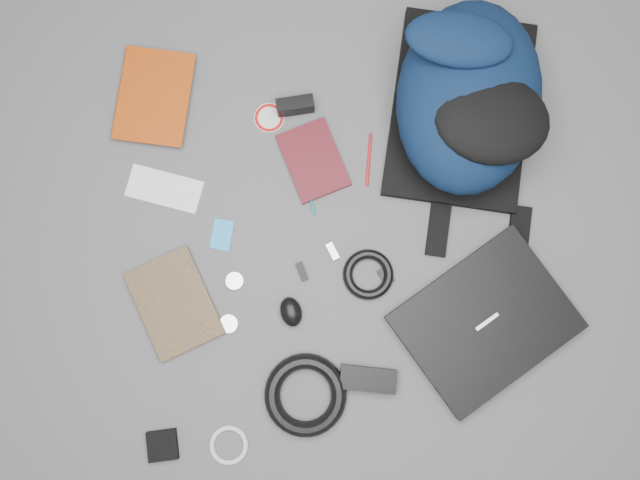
{
  "coord_description": "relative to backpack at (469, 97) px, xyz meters",
  "views": [
    {
      "loc": [
        -0.02,
        -0.17,
        1.6
      ],
      "look_at": [
        0.0,
        0.0,
        0.02
      ],
      "focal_mm": 35.0,
      "sensor_mm": 36.0,
      "label": 1
    }
  ],
  "objects": [
    {
      "name": "sticker_disc",
      "position": [
        -0.5,
        0.05,
        -0.11
      ],
      "size": [
        0.09,
        0.09,
        0.0
      ],
      "primitive_type": "cylinder",
      "rotation": [
        0.0,
        0.0,
        0.18
      ],
      "color": "silver",
      "rests_on": "ground"
    },
    {
      "name": "compact_camera",
      "position": [
        -0.43,
        0.06,
        -0.09
      ],
      "size": [
        0.1,
        0.04,
        0.05
      ],
      "primitive_type": "cube",
      "rotation": [
        0.0,
        0.0,
        0.02
      ],
      "color": "black",
      "rests_on": "ground"
    },
    {
      "name": "cable_coil",
      "position": [
        -0.3,
        -0.4,
        -0.1
      ],
      "size": [
        0.17,
        0.17,
        0.03
      ],
      "primitive_type": "torus",
      "rotation": [
        0.0,
        0.0,
        -0.41
      ],
      "color": "black",
      "rests_on": "ground"
    },
    {
      "name": "comic_book",
      "position": [
        -0.88,
        -0.43,
        -0.11
      ],
      "size": [
        0.24,
        0.29,
        0.02
      ],
      "primitive_type": "imported",
      "rotation": [
        0.0,
        0.0,
        0.31
      ],
      "color": "#A07A0B",
      "rests_on": "ground"
    },
    {
      "name": "pen_teal",
      "position": [
        -0.42,
        -0.16,
        -0.11
      ],
      "size": [
        0.02,
        0.13,
        0.01
      ],
      "primitive_type": "cylinder",
      "rotation": [
        1.57,
        0.0,
        0.12
      ],
      "color": "#0C6F67",
      "rests_on": "ground"
    },
    {
      "name": "power_brick",
      "position": [
        -0.34,
        -0.66,
        -0.1
      ],
      "size": [
        0.15,
        0.09,
        0.03
      ],
      "primitive_type": "cube",
      "rotation": [
        0.0,
        0.0,
        -0.24
      ],
      "color": "black",
      "rests_on": "ground"
    },
    {
      "name": "key_fob",
      "position": [
        -0.25,
        -0.41,
        -0.11
      ],
      "size": [
        0.04,
        0.05,
        0.01
      ],
      "primitive_type": "cube",
      "rotation": [
        0.0,
        0.0,
        0.39
      ],
      "color": "black",
      "rests_on": "ground"
    },
    {
      "name": "envelope",
      "position": [
        -0.79,
        -0.1,
        -0.11
      ],
      "size": [
        0.21,
        0.15,
        0.0
      ],
      "primitive_type": "cube",
      "rotation": [
        0.0,
        0.0,
        -0.39
      ],
      "color": "white",
      "rests_on": "ground"
    },
    {
      "name": "textbook_red",
      "position": [
        -0.88,
        0.17,
        -0.1
      ],
      "size": [
        0.25,
        0.29,
        0.03
      ],
      "primitive_type": "imported",
      "rotation": [
        0.0,
        0.0,
        -0.26
      ],
      "color": "#8F3008",
      "rests_on": "ground"
    },
    {
      "name": "ground",
      "position": [
        -0.41,
        -0.29,
        -0.11
      ],
      "size": [
        4.0,
        4.0,
        0.0
      ],
      "primitive_type": "plane",
      "color": "#4F4F51",
      "rests_on": "ground"
    },
    {
      "name": "pouch",
      "position": [
        -0.86,
        -0.75,
        -0.11
      ],
      "size": [
        0.07,
        0.07,
        0.02
      ],
      "primitive_type": "cube",
      "rotation": [
        0.0,
        0.0,
        -0.0
      ],
      "color": "black",
      "rests_on": "ground"
    },
    {
      "name": "laptop",
      "position": [
        -0.02,
        -0.55,
        -0.09
      ],
      "size": [
        0.5,
        0.46,
        0.04
      ],
      "primitive_type": "cube",
      "rotation": [
        0.0,
        0.0,
        0.48
      ],
      "color": "black",
      "rests_on": "ground"
    },
    {
      "name": "headphone_left",
      "position": [
        -0.64,
        -0.37,
        -0.11
      ],
      "size": [
        0.06,
        0.06,
        0.01
      ],
      "primitive_type": "cylinder",
      "rotation": [
        0.0,
        0.0,
        -0.28
      ],
      "color": "silver",
      "rests_on": "ground"
    },
    {
      "name": "dvd_case",
      "position": [
        -0.4,
        -0.08,
        -0.11
      ],
      "size": [
        0.18,
        0.22,
        0.02
      ],
      "primitive_type": "cube",
      "rotation": [
        0.0,
        0.0,
        0.25
      ],
      "color": "#3B0B10",
      "rests_on": "ground"
    },
    {
      "name": "mouse",
      "position": [
        -0.51,
        -0.46,
        -0.1
      ],
      "size": [
        0.06,
        0.08,
        0.04
      ],
      "primitive_type": "ellipsoid",
      "rotation": [
        0.0,
        0.0,
        0.14
      ],
      "color": "black",
      "rests_on": "ground"
    },
    {
      "name": "id_badge",
      "position": [
        -0.66,
        -0.24,
        -0.11
      ],
      "size": [
        0.07,
        0.09,
        0.0
      ],
      "primitive_type": "cube",
      "rotation": [
        0.0,
        0.0,
        -0.3
      ],
      "color": "#1D8CDA",
      "rests_on": "ground"
    },
    {
      "name": "white_cable_coil",
      "position": [
        -0.7,
        -0.77,
        -0.11
      ],
      "size": [
        0.13,
        0.13,
        0.01
      ],
      "primitive_type": "torus",
      "rotation": [
        0.0,
        0.0,
        -0.37
      ],
      "color": "silver",
      "rests_on": "ground"
    },
    {
      "name": "usb_silver",
      "position": [
        -0.38,
        -0.32,
        -0.11
      ],
      "size": [
        0.03,
        0.05,
        0.01
      ],
      "primitive_type": "cube",
      "rotation": [
        0.0,
        0.0,
        0.34
      ],
      "color": "#A6A6A9",
      "rests_on": "ground"
    },
    {
      "name": "backpack",
      "position": [
        0.0,
        0.0,
        0.0
      ],
      "size": [
        0.52,
        0.63,
        0.23
      ],
      "primitive_type": null,
      "rotation": [
        0.0,
        0.0,
        -0.28
      ],
      "color": "black",
      "rests_on": "ground"
    },
    {
      "name": "power_cord_coil",
      "position": [
        -0.5,
        -0.67,
        -0.1
      ],
      "size": [
        0.21,
        0.21,
        0.04
      ],
      "primitive_type": "torus",
      "rotation": [
        0.0,
        0.0,
        -0.02
      ],
      "color": "black",
      "rests_on": "ground"
    },
    {
      "name": "pen_red",
      "position": [
        -0.25,
        -0.1,
        -0.11
      ],
      "size": [
        0.04,
        0.14,
        0.01
      ],
      "primitive_type": "cylinder",
      "rotation": [
        1.57,
        0.0,
        -0.22
      ],
      "color": "red",
      "rests_on": "ground"
    },
    {
      "name": "headphone_right",
      "position": [
        -0.67,
        -0.47,
        -0.11
      ],
      "size": [
        0.05,
        0.05,
        0.01
      ],
      "primitive_type": "cylinder",
      "rotation": [
        0.0,
        0.0,
        -0.11
      ],
      "color": "silver",
      "rests_on": "ground"
    },
    {
      "name": "usb_black",
      "position": [
        -0.47,
        -0.37,
        -0.11
      ],
      "size": [
        0.03,
        0.05,
        0.01
      ],
      "primitive_type": "cube",
      "rotation": [
        0.0,
        0.0,
        0.24
      ],
      "color": "black",
      "rests_on": "ground"
    }
  ]
}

